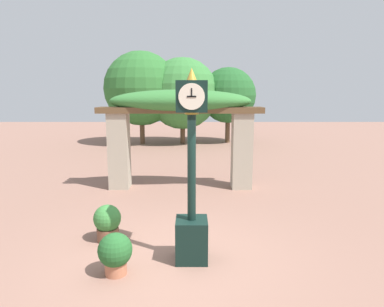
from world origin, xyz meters
TOP-DOWN VIEW (x-y plane):
  - ground_plane at (0.00, 0.00)m, footprint 60.00×60.00m
  - pedestal_clock at (0.35, -0.03)m, footprint 0.56×0.56m
  - pergola at (0.00, 4.72)m, footprint 5.01×1.21m
  - potted_plant_near_left at (-1.34, 0.78)m, footprint 0.55×0.55m
  - potted_plant_near_right at (-0.89, -0.53)m, footprint 0.56×0.56m
  - tree_line at (-0.68, 14.46)m, footprint 8.84×4.30m

SIDE VIEW (x-z plane):
  - ground_plane at x=0.00m, z-range 0.00..0.00m
  - potted_plant_near_right at x=-0.89m, z-range 0.03..0.73m
  - potted_plant_near_left at x=-1.34m, z-range 0.02..0.76m
  - pedestal_clock at x=0.35m, z-range -0.30..3.04m
  - pergola at x=0.00m, z-range 0.70..3.75m
  - tree_line at x=-0.68m, z-range 0.35..5.69m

